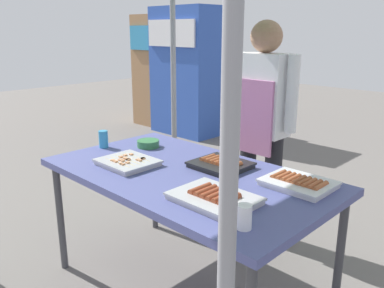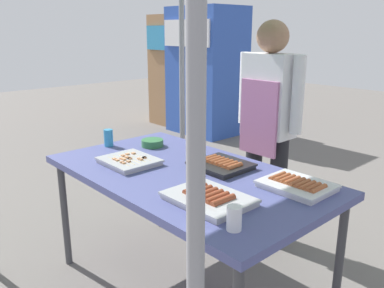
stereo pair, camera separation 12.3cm
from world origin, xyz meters
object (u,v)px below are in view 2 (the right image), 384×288
(tray_grilled_sausages, at_px, (221,165))
(drink_cup_near_edge, at_px, (108,138))
(condiment_bowl, at_px, (152,143))
(tray_pork_links, at_px, (209,198))
(vendor_woman, at_px, (268,117))
(tray_spring_rolls, at_px, (297,185))
(stall_table, at_px, (185,181))
(drink_cup_by_wok, at_px, (234,218))
(neighbor_stall_right, at_px, (183,71))
(tray_meat_skewers, at_px, (129,161))
(neighbor_stall_left, at_px, (207,71))

(tray_grilled_sausages, relative_size, drink_cup_near_edge, 2.65)
(condiment_bowl, bearing_deg, tray_pork_links, -21.64)
(tray_grilled_sausages, bearing_deg, vendor_woman, 105.22)
(tray_spring_rolls, relative_size, condiment_bowl, 2.26)
(stall_table, bearing_deg, drink_cup_by_wok, -25.40)
(stall_table, distance_m, neighbor_stall_right, 4.43)
(condiment_bowl, bearing_deg, vendor_woman, 56.37)
(condiment_bowl, relative_size, vendor_woman, 0.09)
(tray_pork_links, height_order, drink_cup_near_edge, drink_cup_near_edge)
(tray_meat_skewers, relative_size, neighbor_stall_left, 0.17)
(vendor_woman, xyz_separation_m, neighbor_stall_left, (-2.63, 1.97, -0.01))
(tray_spring_rolls, bearing_deg, tray_pork_links, -112.25)
(stall_table, xyz_separation_m, drink_cup_by_wok, (0.63, -0.30, 0.10))
(tray_grilled_sausages, xyz_separation_m, vendor_woman, (-0.18, 0.65, 0.15))
(stall_table, bearing_deg, tray_meat_skewers, -154.81)
(tray_meat_skewers, height_order, neighbor_stall_left, neighbor_stall_left)
(tray_grilled_sausages, distance_m, tray_spring_rolls, 0.47)
(tray_meat_skewers, xyz_separation_m, vendor_woman, (0.24, 0.99, 0.16))
(tray_pork_links, xyz_separation_m, neighbor_stall_right, (-3.72, 3.09, 0.10))
(stall_table, distance_m, tray_grilled_sausages, 0.22)
(stall_table, distance_m, vendor_woman, 0.87)
(neighbor_stall_left, bearing_deg, drink_cup_near_edge, -55.08)
(condiment_bowl, bearing_deg, neighbor_stall_left, 129.73)
(tray_pork_links, height_order, neighbor_stall_left, neighbor_stall_left)
(stall_table, distance_m, drink_cup_by_wok, 0.70)
(tray_grilled_sausages, xyz_separation_m, tray_spring_rolls, (0.46, 0.05, -0.00))
(condiment_bowl, relative_size, drink_cup_near_edge, 1.28)
(drink_cup_by_wok, distance_m, vendor_woman, 1.34)
(tray_meat_skewers, distance_m, neighbor_stall_left, 3.81)
(condiment_bowl, xyz_separation_m, drink_cup_near_edge, (-0.20, -0.22, 0.03))
(tray_meat_skewers, xyz_separation_m, drink_cup_by_wok, (0.95, -0.15, 0.03))
(drink_cup_by_wok, distance_m, neighbor_stall_right, 5.10)
(tray_spring_rolls, xyz_separation_m, neighbor_stall_left, (-3.27, 2.56, 0.14))
(tray_grilled_sausages, height_order, vendor_woman, vendor_woman)
(drink_cup_by_wok, relative_size, neighbor_stall_left, 0.05)
(drink_cup_by_wok, xyz_separation_m, neighbor_stall_left, (-3.34, 3.10, 0.11))
(tray_meat_skewers, distance_m, drink_cup_near_edge, 0.42)
(vendor_woman, bearing_deg, drink_cup_near_edge, 53.89)
(neighbor_stall_right, bearing_deg, neighbor_stall_left, -8.45)
(tray_grilled_sausages, distance_m, tray_meat_skewers, 0.54)
(stall_table, xyz_separation_m, neighbor_stall_right, (-3.35, 2.90, 0.17))
(tray_meat_skewers, bearing_deg, drink_cup_by_wok, -8.74)
(tray_pork_links, xyz_separation_m, drink_cup_by_wok, (0.25, -0.11, 0.03))
(tray_grilled_sausages, relative_size, tray_pork_links, 0.79)
(stall_table, distance_m, neighbor_stall_left, 3.91)
(stall_table, distance_m, tray_pork_links, 0.43)
(stall_table, height_order, neighbor_stall_right, neighbor_stall_right)
(condiment_bowl, bearing_deg, tray_meat_skewers, -57.55)
(tray_meat_skewers, relative_size, drink_cup_near_edge, 2.79)
(drink_cup_by_wok, bearing_deg, drink_cup_near_edge, 169.43)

